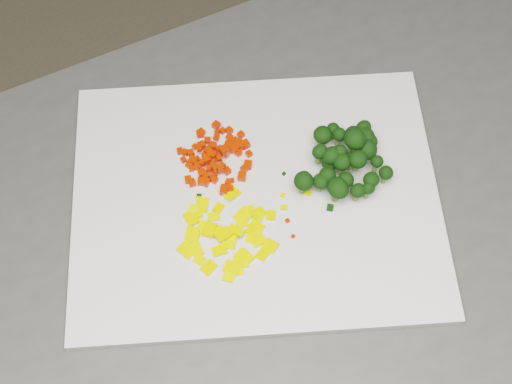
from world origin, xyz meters
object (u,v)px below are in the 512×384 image
pepper_pile (229,232)px  broccoli_pile (340,155)px  carrot_pile (213,154)px  cutting_board (256,198)px  counter_block (285,322)px

pepper_pile → broccoli_pile: 0.16m
carrot_pile → cutting_board: bearing=-77.1°
broccoli_pile → counter_block: bearing=-167.9°
carrot_pile → pepper_pile: size_ratio=0.86×
broccoli_pile → cutting_board: bearing=169.0°
carrot_pile → pepper_pile: 0.10m
cutting_board → broccoli_pile: size_ratio=3.75×
cutting_board → carrot_pile: (-0.02, 0.07, 0.02)m
broccoli_pile → pepper_pile: bearing=-178.1°
carrot_pile → counter_block: bearing=-62.1°
cutting_board → pepper_pile: size_ratio=3.88×
counter_block → carrot_pile: size_ratio=9.53×
cutting_board → carrot_pile: carrot_pile is taller
counter_block → broccoli_pile: bearing=12.1°
cutting_board → broccoli_pile: bearing=-11.0°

